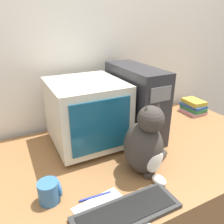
% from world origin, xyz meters
% --- Properties ---
extents(wall_back, '(7.00, 0.05, 2.50)m').
position_xyz_m(wall_back, '(0.00, 0.99, 1.25)').
color(wall_back, silver).
rests_on(wall_back, ground_plane).
extents(desk, '(1.73, 0.92, 0.71)m').
position_xyz_m(desk, '(0.00, 0.46, 0.36)').
color(desk, olive).
rests_on(desk, ground_plane).
extents(crt_monitor, '(0.40, 0.43, 0.38)m').
position_xyz_m(crt_monitor, '(-0.22, 0.66, 0.91)').
color(crt_monitor, beige).
rests_on(crt_monitor, desk).
extents(computer_tower, '(0.18, 0.48, 0.44)m').
position_xyz_m(computer_tower, '(0.10, 0.64, 0.93)').
color(computer_tower, '#28282D').
rests_on(computer_tower, desk).
extents(keyboard, '(0.42, 0.15, 0.02)m').
position_xyz_m(keyboard, '(-0.27, 0.09, 0.72)').
color(keyboard, '#2D2D2D').
rests_on(keyboard, desk).
extents(cat, '(0.29, 0.27, 0.36)m').
position_xyz_m(cat, '(-0.07, 0.28, 0.86)').
color(cat, '#38332D').
rests_on(cat, desk).
extents(book_stack, '(0.15, 0.19, 0.11)m').
position_xyz_m(book_stack, '(0.70, 0.72, 0.76)').
color(book_stack, pink).
rests_on(book_stack, desk).
extents(pen, '(0.14, 0.02, 0.01)m').
position_xyz_m(pen, '(-0.35, 0.23, 0.72)').
color(pen, navy).
rests_on(pen, desk).
extents(paper_sheet, '(0.25, 0.32, 0.00)m').
position_xyz_m(paper_sheet, '(-0.34, 0.08, 0.71)').
color(paper_sheet, white).
rests_on(paper_sheet, desk).
extents(mug, '(0.09, 0.09, 0.09)m').
position_xyz_m(mug, '(-0.52, 0.30, 0.76)').
color(mug, '#33669E').
rests_on(mug, desk).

